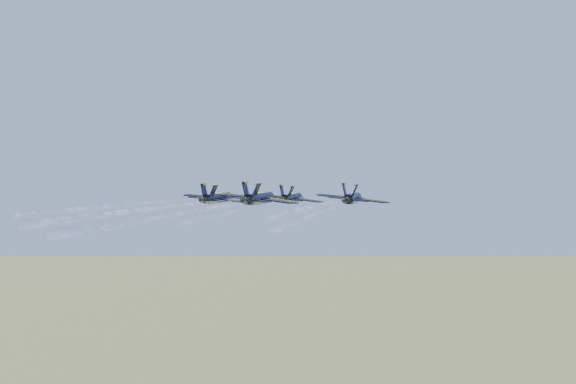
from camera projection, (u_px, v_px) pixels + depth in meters
The scene contains 8 objects.
jet_lead at pixel (292, 198), 121.82m from camera, with size 11.72×16.00×3.49m.
jet_left at pixel (219, 198), 112.52m from camera, with size 11.72×16.00×3.49m.
jet_right at pixel (353, 198), 107.11m from camera, with size 11.72×16.00×3.49m.
jet_slot at pixel (260, 198), 98.38m from camera, with size 11.72×16.00×3.49m.
smoke_trail_lead at pixel (234, 198), 85.24m from camera, with size 16.93×47.47×1.70m.
smoke_trail_left at pixel (118, 198), 75.93m from camera, with size 16.93×47.47×1.70m.
smoke_trail_right at pixel (314, 198), 70.53m from camera, with size 16.93×47.47×1.70m.
smoke_trail_slot at pixel (160, 198), 61.80m from camera, with size 16.93×47.47×1.70m.
Camera 1 is at (55.64, -93.15, 92.35)m, focal length 40.00 mm.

